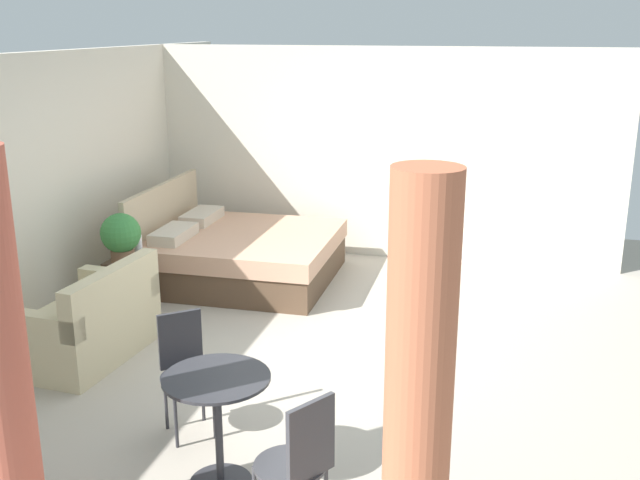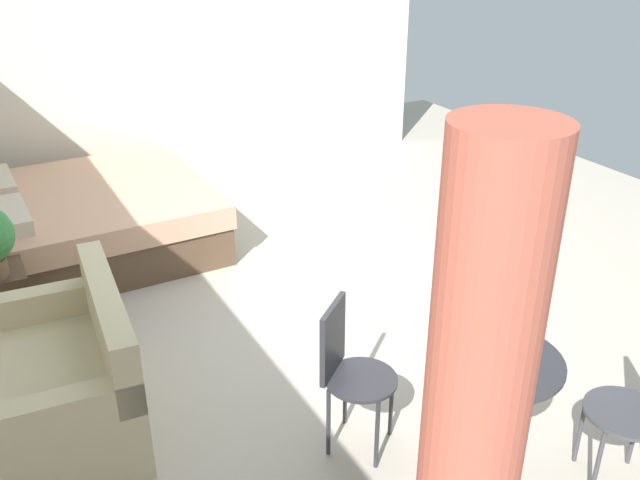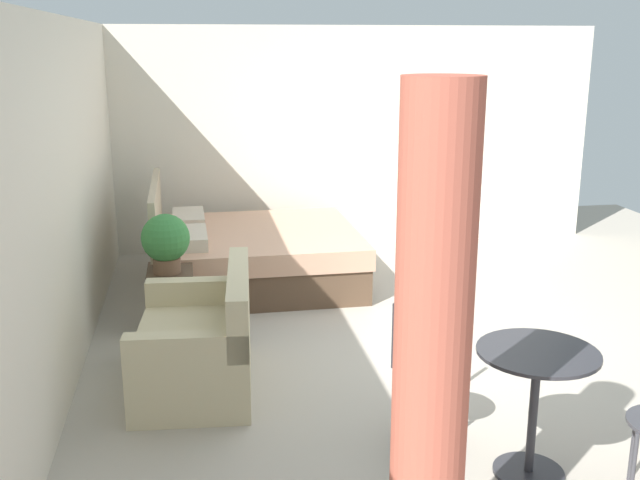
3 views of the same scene
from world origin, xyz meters
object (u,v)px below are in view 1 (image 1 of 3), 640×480
Objects in this scene: couch at (88,326)px; cafe_chair_near_window at (184,362)px; nightstand at (131,283)px; cafe_chair_near_couch at (300,457)px; bed at (239,254)px; potted_plant at (121,235)px; vase at (138,245)px; balcony_table at (218,410)px.

couch is 1.60m from cafe_chair_near_window.
cafe_chair_near_window is (-0.88, -1.31, 0.23)m from couch.
couch is 2.52× the size of nightstand.
cafe_chair_near_couch is (-3.04, -2.67, 0.28)m from nightstand.
bed is 1.55× the size of couch.
potted_plant is 0.57× the size of cafe_chair_near_window.
cafe_chair_near_window is at bearing 49.09° from cafe_chair_near_couch.
vase is at bearing -15.56° from potted_plant.
vase is 4.10m from cafe_chair_near_couch.
cafe_chair_near_window is at bearing -143.22° from nightstand.
cafe_chair_near_window reaches higher than vase.
cafe_chair_near_window reaches higher than couch.
nightstand is 0.39m from vase.
potted_plant is (-1.19, 0.79, 0.49)m from bed.
vase is (0.22, -0.06, -0.16)m from potted_plant.
vase is 0.25× the size of cafe_chair_near_window.
nightstand is at bearing 41.29° from cafe_chair_near_couch.
cafe_chair_near_couch reaches higher than balcony_table.
potted_plant is 0.28m from vase.
nightstand is 0.54m from potted_plant.
cafe_chair_near_window is 0.95× the size of cafe_chair_near_couch.
nightstand is at bearing 36.78° from cafe_chair_near_window.
vase is (1.30, 0.18, 0.33)m from couch.
bed is 1.33m from nightstand.
cafe_chair_near_window is (-2.06, -1.54, 0.26)m from nightstand.
couch is 1.35m from vase.
potted_plant is 3.27m from balcony_table.
cafe_chair_near_window is at bearing -123.85° from couch.
balcony_table is 0.75m from cafe_chair_near_window.
couch reaches higher than vase.
bed is at bearing -36.90° from vase.
nightstand is at bearing 10.89° from couch.
potted_plant is (1.08, 0.24, 0.50)m from couch.
nightstand is 3.33m from balcony_table.
balcony_table is (-2.64, -2.02, 0.26)m from nightstand.
potted_plant is (-0.10, 0.02, 0.53)m from nightstand.
cafe_chair_near_window is (-3.15, -0.77, 0.22)m from bed.
potted_plant is at bearing 38.47° from cafe_chair_near_window.
couch is 1.43× the size of cafe_chair_near_couch.
nightstand is 0.69× the size of balcony_table.
vase reaches higher than nightstand.
vase is (-0.97, 0.73, 0.33)m from bed.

